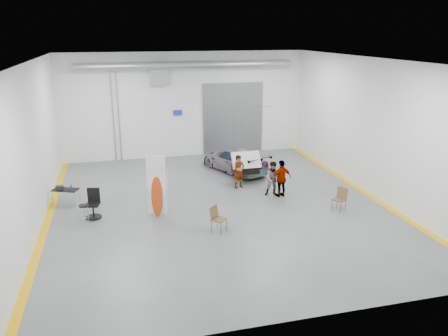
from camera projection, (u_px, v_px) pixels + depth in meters
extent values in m
plane|color=#55585C|center=(218.00, 205.00, 18.54)|extent=(16.00, 16.00, 0.00)
cube|color=silver|center=(33.00, 147.00, 16.01)|extent=(0.02, 16.00, 6.00)
cube|color=silver|center=(372.00, 128.00, 19.27)|extent=(0.02, 16.00, 6.00)
cube|color=silver|center=(186.00, 105.00, 25.04)|extent=(14.00, 0.02, 6.00)
cube|color=silver|center=(297.00, 213.00, 10.24)|extent=(14.00, 0.02, 6.00)
cube|color=white|center=(218.00, 60.00, 16.74)|extent=(14.00, 16.00, 0.02)
cube|color=gray|center=(233.00, 119.00, 25.89)|extent=(3.60, 0.12, 4.20)
cube|color=gray|center=(158.00, 74.00, 24.07)|extent=(1.00, 0.50, 1.20)
cylinder|color=gray|center=(187.00, 65.00, 23.79)|extent=(11.90, 0.44, 0.44)
cube|color=#1536AE|center=(178.00, 113.00, 24.97)|extent=(0.50, 0.04, 0.30)
cube|color=white|center=(265.00, 104.00, 26.11)|extent=(0.70, 0.04, 0.25)
cylinder|color=gray|center=(119.00, 117.00, 24.23)|extent=(0.08, 0.08, 5.00)
cylinder|color=gray|center=(113.00, 117.00, 24.16)|extent=(0.08, 0.08, 5.00)
cube|color=#E6A50C|center=(47.00, 222.00, 16.94)|extent=(0.30, 16.00, 0.01)
cube|color=#E6A50C|center=(363.00, 191.00, 20.14)|extent=(0.30, 16.00, 0.01)
imported|color=silver|center=(235.00, 160.00, 22.90)|extent=(3.18, 4.54, 1.22)
imported|color=olive|center=(239.00, 172.00, 20.41)|extent=(0.67, 0.54, 1.59)
imported|color=slate|center=(274.00, 179.00, 19.43)|extent=(0.90, 0.77, 1.58)
imported|color=#985932|center=(282.00, 178.00, 19.30)|extent=(1.04, 0.61, 1.68)
cube|color=white|center=(158.00, 194.00, 17.27)|extent=(0.74, 0.22, 1.61)
ellipsoid|color=#DE5313|center=(159.00, 196.00, 17.22)|extent=(0.49, 0.32, 1.69)
cube|color=white|center=(157.00, 166.00, 16.89)|extent=(0.71, 0.22, 0.85)
cylinder|color=white|center=(150.00, 185.00, 17.06)|extent=(0.02, 0.02, 2.68)
cylinder|color=white|center=(166.00, 183.00, 17.21)|extent=(0.02, 0.02, 2.68)
cube|color=brown|center=(219.00, 219.00, 15.95)|extent=(0.65, 0.65, 0.04)
cube|color=brown|center=(217.00, 211.00, 16.07)|extent=(0.40, 0.40, 0.45)
cube|color=brown|center=(339.00, 200.00, 17.81)|extent=(0.62, 0.63, 0.04)
cube|color=brown|center=(337.00, 192.00, 17.93)|extent=(0.32, 0.45, 0.45)
cylinder|color=black|center=(83.00, 206.00, 16.71)|extent=(0.34, 0.34, 0.05)
torus|color=silver|center=(84.00, 217.00, 16.85)|extent=(0.36, 0.36, 0.02)
cylinder|color=gray|center=(53.00, 200.00, 18.26)|extent=(0.03, 0.03, 0.64)
cylinder|color=gray|center=(78.00, 198.00, 18.49)|extent=(0.03, 0.03, 0.64)
cylinder|color=gray|center=(55.00, 196.00, 18.67)|extent=(0.03, 0.03, 0.64)
cylinder|color=gray|center=(78.00, 194.00, 18.90)|extent=(0.03, 0.03, 0.64)
cube|color=black|center=(65.00, 190.00, 18.48)|extent=(1.19, 0.91, 0.04)
cylinder|color=#1B40A2|center=(71.00, 187.00, 18.42)|extent=(0.07, 0.07, 0.19)
cube|color=black|center=(60.00, 188.00, 18.44)|extent=(0.31, 0.19, 0.16)
cylinder|color=black|center=(94.00, 217.00, 17.27)|extent=(0.62, 0.62, 0.04)
cylinder|color=black|center=(93.00, 211.00, 17.19)|extent=(0.07, 0.07, 0.53)
cube|color=black|center=(93.00, 204.00, 17.11)|extent=(0.61, 0.61, 0.08)
cube|color=black|center=(92.00, 194.00, 17.23)|extent=(0.49, 0.18, 0.55)
cube|color=silver|center=(245.00, 158.00, 20.99)|extent=(1.42, 0.86, 0.04)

